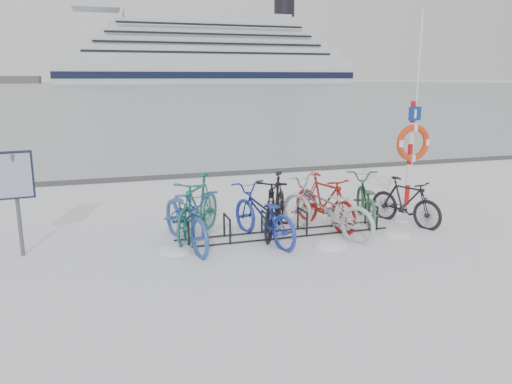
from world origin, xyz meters
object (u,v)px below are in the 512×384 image
info_board (15,181)px  cruise_ferry (207,57)px  lifebuoy_station (413,143)px  bike_rack (284,225)px

info_board → cruise_ferry: 223.30m
lifebuoy_station → bike_rack: bearing=-160.7°
bike_rack → lifebuoy_station: 3.87m
lifebuoy_station → cruise_ferry: (40.59, 216.73, 10.32)m
cruise_ferry → info_board: bearing=-102.6°
bike_rack → lifebuoy_station: lifebuoy_station is taller
bike_rack → info_board: bearing=177.1°
info_board → lifebuoy_station: size_ratio=0.40×
info_board → lifebuoy_station: 7.97m
bike_rack → cruise_ferry: 222.65m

